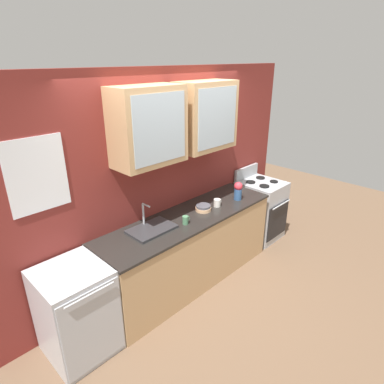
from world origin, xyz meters
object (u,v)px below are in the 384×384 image
object	(u,v)px
stove_range	(260,209)
vase	(238,190)
sink_faucet	(151,228)
dishwasher	(77,312)
bowl_stack	(203,208)
cup_near_bowls	(217,203)
cup_near_sink	(186,220)

from	to	relation	value
stove_range	vase	distance (m)	0.97
sink_faucet	dishwasher	size ratio (longest dim) A/B	0.55
stove_range	sink_faucet	size ratio (longest dim) A/B	2.17
stove_range	bowl_stack	distance (m)	1.43
cup_near_bowls	vase	bearing A→B (deg)	-8.78
stove_range	cup_near_bowls	xyz separation A→B (m)	(-1.13, -0.06, 0.50)
cup_near_bowls	dishwasher	world-z (taller)	cup_near_bowls
sink_faucet	bowl_stack	world-z (taller)	sink_faucet
dishwasher	stove_range	bearing A→B (deg)	0.08
bowl_stack	dishwasher	xyz separation A→B (m)	(-1.74, 0.01, -0.49)
stove_range	bowl_stack	bearing A→B (deg)	-179.29
stove_range	cup_near_sink	world-z (taller)	stove_range
cup_near_sink	vase	bearing A→B (deg)	-0.44
sink_faucet	bowl_stack	distance (m)	0.77
stove_range	cup_near_bowls	size ratio (longest dim) A/B	8.69
stove_range	sink_faucet	xyz separation A→B (m)	(-2.10, 0.06, 0.47)
bowl_stack	vase	bearing A→B (deg)	-9.81
sink_faucet	dishwasher	distance (m)	1.09
stove_range	cup_near_sink	bearing A→B (deg)	-176.46
cup_near_sink	dishwasher	distance (m)	1.44
vase	bowl_stack	bearing A→B (deg)	170.19
vase	dishwasher	xyz separation A→B (m)	(-2.31, 0.11, -0.59)
stove_range	cup_near_sink	xyz separation A→B (m)	(-1.74, -0.11, 0.50)
bowl_stack	cup_near_sink	distance (m)	0.41
vase	stove_range	bearing A→B (deg)	8.48
stove_range	cup_near_bowls	bearing A→B (deg)	-176.95
sink_faucet	stove_range	bearing A→B (deg)	-1.51
sink_faucet	dishwasher	bearing A→B (deg)	-176.50
bowl_stack	cup_near_bowls	bearing A→B (deg)	-11.54
vase	sink_faucet	bearing A→B (deg)	172.69
stove_range	cup_near_sink	size ratio (longest dim) A/B	10.45
sink_faucet	bowl_stack	bearing A→B (deg)	-5.42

